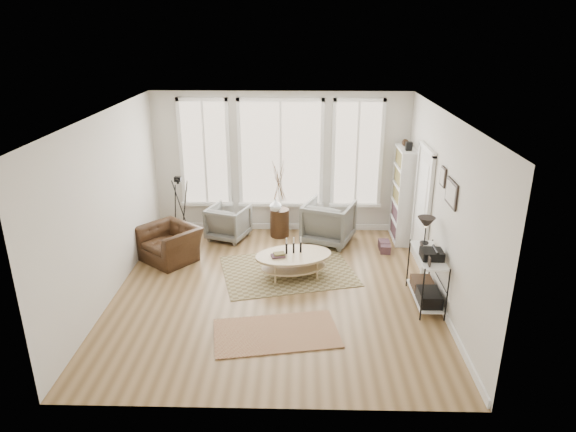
{
  "coord_description": "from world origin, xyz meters",
  "views": [
    {
      "loc": [
        0.4,
        -7.47,
        4.15
      ],
      "look_at": [
        0.2,
        0.6,
        1.1
      ],
      "focal_mm": 32.0,
      "sensor_mm": 36.0,
      "label": 1
    }
  ],
  "objects_px": {
    "coffee_table": "(293,259)",
    "armchair_left": "(228,222)",
    "armchair_right": "(329,222)",
    "bookcase": "(403,195)",
    "side_table": "(279,200)",
    "low_shelf": "(427,273)",
    "accent_chair": "(170,243)"
  },
  "relations": [
    {
      "from": "bookcase",
      "to": "low_shelf",
      "type": "bearing_deg",
      "value": -91.28
    },
    {
      "from": "bookcase",
      "to": "side_table",
      "type": "bearing_deg",
      "value": 177.06
    },
    {
      "from": "bookcase",
      "to": "low_shelf",
      "type": "height_order",
      "value": "bookcase"
    },
    {
      "from": "bookcase",
      "to": "low_shelf",
      "type": "distance_m",
      "value": 2.56
    },
    {
      "from": "accent_chair",
      "to": "low_shelf",
      "type": "bearing_deg",
      "value": 20.52
    },
    {
      "from": "coffee_table",
      "to": "side_table",
      "type": "relative_size",
      "value": 0.92
    },
    {
      "from": "armchair_right",
      "to": "accent_chair",
      "type": "xyz_separation_m",
      "value": [
        -2.98,
        -0.89,
        -0.1
      ]
    },
    {
      "from": "armchair_left",
      "to": "armchair_right",
      "type": "bearing_deg",
      "value": -164.36
    },
    {
      "from": "low_shelf",
      "to": "coffee_table",
      "type": "xyz_separation_m",
      "value": [
        -2.09,
        0.83,
        -0.18
      ]
    },
    {
      "from": "bookcase",
      "to": "coffee_table",
      "type": "distance_m",
      "value": 2.8
    },
    {
      "from": "coffee_table",
      "to": "armchair_left",
      "type": "height_order",
      "value": "armchair_left"
    },
    {
      "from": "coffee_table",
      "to": "side_table",
      "type": "height_order",
      "value": "side_table"
    },
    {
      "from": "armchair_right",
      "to": "side_table",
      "type": "relative_size",
      "value": 0.57
    },
    {
      "from": "bookcase",
      "to": "armchair_left",
      "type": "relative_size",
      "value": 2.72
    },
    {
      "from": "low_shelf",
      "to": "side_table",
      "type": "relative_size",
      "value": 0.8
    },
    {
      "from": "side_table",
      "to": "accent_chair",
      "type": "xyz_separation_m",
      "value": [
        -1.99,
        -1.19,
        -0.46
      ]
    },
    {
      "from": "low_shelf",
      "to": "accent_chair",
      "type": "height_order",
      "value": "low_shelf"
    },
    {
      "from": "armchair_left",
      "to": "side_table",
      "type": "relative_size",
      "value": 0.47
    },
    {
      "from": "coffee_table",
      "to": "armchair_left",
      "type": "xyz_separation_m",
      "value": [
        -1.34,
        1.66,
        0.02
      ]
    },
    {
      "from": "bookcase",
      "to": "armchair_right",
      "type": "bearing_deg",
      "value": -173.45
    },
    {
      "from": "low_shelf",
      "to": "coffee_table",
      "type": "relative_size",
      "value": 0.88
    },
    {
      "from": "bookcase",
      "to": "side_table",
      "type": "relative_size",
      "value": 1.27
    },
    {
      "from": "coffee_table",
      "to": "accent_chair",
      "type": "bearing_deg",
      "value": 164.69
    },
    {
      "from": "low_shelf",
      "to": "armchair_left",
      "type": "height_order",
      "value": "low_shelf"
    },
    {
      "from": "accent_chair",
      "to": "armchair_left",
      "type": "bearing_deg",
      "value": 86.28
    },
    {
      "from": "bookcase",
      "to": "armchair_left",
      "type": "distance_m",
      "value": 3.54
    },
    {
      "from": "armchair_left",
      "to": "low_shelf",
      "type": "bearing_deg",
      "value": 163.59
    },
    {
      "from": "armchair_left",
      "to": "armchair_right",
      "type": "relative_size",
      "value": 0.82
    },
    {
      "from": "armchair_right",
      "to": "side_table",
      "type": "xyz_separation_m",
      "value": [
        -0.99,
        0.29,
        0.36
      ]
    },
    {
      "from": "side_table",
      "to": "armchair_left",
      "type": "bearing_deg",
      "value": -171.51
    },
    {
      "from": "side_table",
      "to": "accent_chair",
      "type": "relative_size",
      "value": 1.64
    },
    {
      "from": "bookcase",
      "to": "low_shelf",
      "type": "relative_size",
      "value": 1.58
    }
  ]
}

